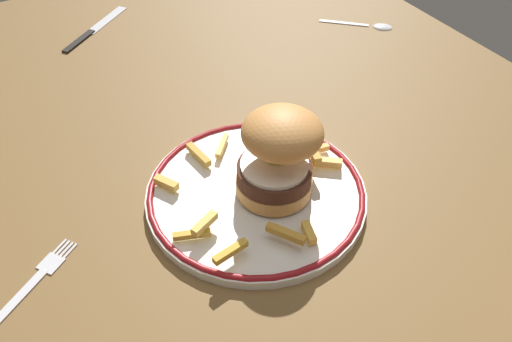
{
  "coord_description": "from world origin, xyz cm",
  "views": [
    {
      "loc": [
        45.51,
        -24.69,
        47.94
      ],
      "look_at": [
        5.97,
        -1.35,
        4.6
      ],
      "focal_mm": 37.73,
      "sensor_mm": 36.0,
      "label": 1
    }
  ],
  "objects_px": {
    "dinner_plate": "(256,193)",
    "spoon": "(374,25)",
    "burger": "(279,152)",
    "fork": "(29,286)",
    "knife": "(91,31)"
  },
  "relations": [
    {
      "from": "dinner_plate",
      "to": "burger",
      "type": "height_order",
      "value": "burger"
    },
    {
      "from": "burger",
      "to": "spoon",
      "type": "distance_m",
      "value": 0.47
    },
    {
      "from": "burger",
      "to": "fork",
      "type": "height_order",
      "value": "burger"
    },
    {
      "from": "fork",
      "to": "spoon",
      "type": "distance_m",
      "value": 0.72
    },
    {
      "from": "fork",
      "to": "knife",
      "type": "height_order",
      "value": "knife"
    },
    {
      "from": "knife",
      "to": "burger",
      "type": "bearing_deg",
      "value": 7.88
    },
    {
      "from": "fork",
      "to": "knife",
      "type": "distance_m",
      "value": 0.54
    },
    {
      "from": "dinner_plate",
      "to": "fork",
      "type": "relative_size",
      "value": 2.11
    },
    {
      "from": "dinner_plate",
      "to": "knife",
      "type": "relative_size",
      "value": 1.76
    },
    {
      "from": "burger",
      "to": "spoon",
      "type": "height_order",
      "value": "burger"
    },
    {
      "from": "dinner_plate",
      "to": "spoon",
      "type": "relative_size",
      "value": 2.47
    },
    {
      "from": "burger",
      "to": "fork",
      "type": "bearing_deg",
      "value": -93.76
    },
    {
      "from": "dinner_plate",
      "to": "knife",
      "type": "bearing_deg",
      "value": -174.73
    },
    {
      "from": "fork",
      "to": "knife",
      "type": "xyz_separation_m",
      "value": [
        -0.49,
        0.23,
        0.0
      ]
    },
    {
      "from": "spoon",
      "to": "dinner_plate",
      "type": "bearing_deg",
      "value": -57.02
    }
  ]
}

